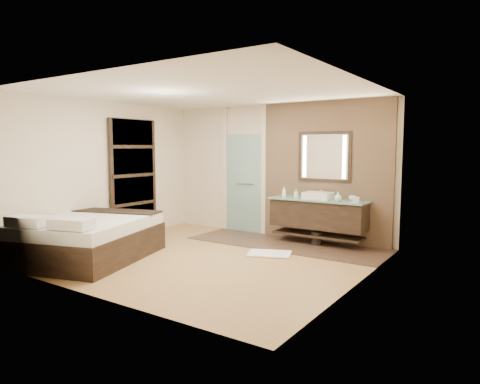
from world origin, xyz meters
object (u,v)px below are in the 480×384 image
Objects in this scene: vanity at (318,214)px; bed at (88,238)px; mirror_unit at (324,157)px; waste_bin at (317,238)px.

vanity reaches higher than bed.
vanity is 1.75× the size of mirror_unit.
vanity is at bearing 31.34° from bed.
waste_bin is at bearing -82.40° from vanity.
mirror_unit is 4.17× the size of waste_bin.
vanity is 0.46m from waste_bin.
mirror_unit is 4.48m from bed.
mirror_unit reaches higher than vanity.
vanity is at bearing -90.00° from mirror_unit.
mirror_unit is at bearing 33.45° from bed.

